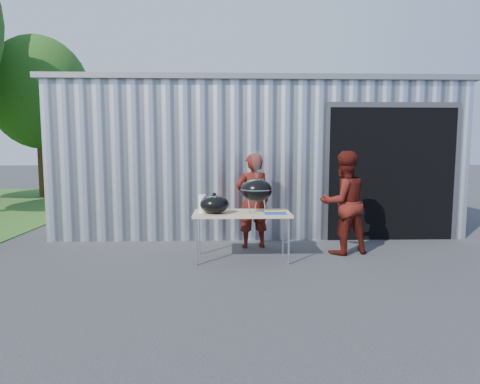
{
  "coord_description": "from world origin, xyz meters",
  "views": [
    {
      "loc": [
        0.2,
        -5.79,
        1.72
      ],
      "look_at": [
        0.39,
        0.55,
        1.05
      ],
      "focal_mm": 30.0,
      "sensor_mm": 36.0,
      "label": 1
    }
  ],
  "objects_px": {
    "folding_table": "(242,215)",
    "person_bystander": "(344,203)",
    "person_cook": "(253,201)",
    "kettle_grill": "(257,186)"
  },
  "relations": [
    {
      "from": "folding_table",
      "to": "person_bystander",
      "type": "relative_size",
      "value": 0.88
    },
    {
      "from": "person_bystander",
      "to": "kettle_grill",
      "type": "bearing_deg",
      "value": -1.78
    },
    {
      "from": "folding_table",
      "to": "kettle_grill",
      "type": "height_order",
      "value": "kettle_grill"
    },
    {
      "from": "kettle_grill",
      "to": "person_bystander",
      "type": "distance_m",
      "value": 1.54
    },
    {
      "from": "folding_table",
      "to": "kettle_grill",
      "type": "relative_size",
      "value": 1.58
    },
    {
      "from": "person_cook",
      "to": "person_bystander",
      "type": "xyz_separation_m",
      "value": [
        1.47,
        -0.45,
        0.02
      ]
    },
    {
      "from": "folding_table",
      "to": "person_bystander",
      "type": "bearing_deg",
      "value": 11.04
    },
    {
      "from": "person_bystander",
      "to": "person_cook",
      "type": "bearing_deg",
      "value": -32.28
    },
    {
      "from": "folding_table",
      "to": "person_bystander",
      "type": "xyz_separation_m",
      "value": [
        1.69,
        0.33,
        0.14
      ]
    },
    {
      "from": "person_bystander",
      "to": "folding_table",
      "type": "bearing_deg",
      "value": -4.28
    }
  ]
}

